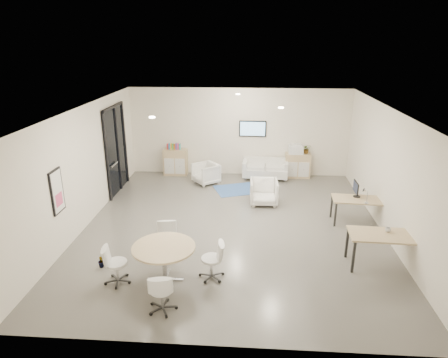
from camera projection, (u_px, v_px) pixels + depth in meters
name	position (u px, v px, depth m)	size (l,w,h in m)	color
room_shell	(233.00, 171.00, 10.39)	(9.60, 10.60, 4.80)	#605E58
glass_door	(116.00, 147.00, 13.03)	(0.09, 1.90, 2.85)	black
artwork	(57.00, 192.00, 9.16)	(0.05, 0.54, 1.04)	black
wall_tv	(253.00, 129.00, 14.50)	(0.98, 0.06, 0.58)	black
ceiling_spots	(227.00, 105.00, 10.65)	(3.14, 4.14, 0.03)	#FFEAC6
sideboard_left	(176.00, 162.00, 14.91)	(0.87, 0.45, 0.98)	tan
sideboard_right	(297.00, 165.00, 14.63)	(0.91, 0.44, 0.91)	tan
books	(174.00, 146.00, 14.71)	(0.50, 0.14, 0.22)	red
printer	(296.00, 149.00, 14.43)	(0.52, 0.44, 0.35)	white
loveseat	(265.00, 169.00, 14.59)	(1.66, 0.91, 0.60)	silver
blue_rug	(241.00, 189.00, 13.59)	(1.69, 1.13, 0.01)	#32539A
armchair_left	(206.00, 173.00, 14.03)	(0.77, 0.72, 0.79)	silver
armchair_right	(264.00, 191.00, 12.28)	(0.82, 0.77, 0.85)	silver
desk_rear	(358.00, 201.00, 10.96)	(1.40, 0.77, 0.71)	tan
desk_front	(384.00, 238.00, 8.82)	(1.54, 0.82, 0.79)	tan
monitor	(356.00, 189.00, 11.00)	(0.20, 0.50, 0.44)	black
round_table	(164.00, 250.00, 8.28)	(1.32, 1.32, 0.80)	tan
meeting_chairs	(165.00, 263.00, 8.39)	(2.62, 2.62, 0.82)	white
plant_cabinet	(307.00, 150.00, 14.44)	(0.30, 0.33, 0.26)	#3F7F3F
plant_floor	(102.00, 264.00, 8.97)	(0.18, 0.32, 0.14)	#3F7F3F
cup	(388.00, 229.00, 8.89)	(0.12, 0.10, 0.12)	white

